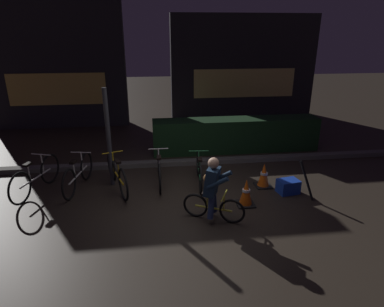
# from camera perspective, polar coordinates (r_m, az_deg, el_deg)

# --- Properties ---
(ground_plane) EXTENTS (40.00, 40.00, 0.00)m
(ground_plane) POSITION_cam_1_polar(r_m,az_deg,el_deg) (6.78, -1.06, -8.99)
(ground_plane) COLOR #2D261E
(sidewalk_curb) EXTENTS (12.00, 0.24, 0.12)m
(sidewalk_curb) POSITION_cam_1_polar(r_m,az_deg,el_deg) (8.74, -2.61, -1.57)
(sidewalk_curb) COLOR #56544F
(sidewalk_curb) RESTS_ON ground
(hedge_row) EXTENTS (4.80, 0.70, 0.96)m
(hedge_row) POSITION_cam_1_polar(r_m,az_deg,el_deg) (9.72, 7.56, 3.22)
(hedge_row) COLOR black
(hedge_row) RESTS_ON ground
(storefront_left) EXTENTS (4.74, 0.54, 4.63)m
(storefront_left) POSITION_cam_1_polar(r_m,az_deg,el_deg) (12.83, -22.43, 14.40)
(storefront_left) COLOR #262328
(storefront_left) RESTS_ON ground
(storefront_right) EXTENTS (5.74, 0.54, 3.94)m
(storefront_right) POSITION_cam_1_polar(r_m,az_deg,el_deg) (13.65, 8.85, 14.48)
(storefront_right) COLOR #262328
(storefront_right) RESTS_ON ground
(street_post) EXTENTS (0.10, 0.10, 2.22)m
(street_post) POSITION_cam_1_polar(r_m,az_deg,el_deg) (7.48, -14.18, 2.53)
(street_post) COLOR #2D2D33
(street_post) RESTS_ON ground
(parked_bike_leftmost) EXTENTS (0.60, 1.65, 0.79)m
(parked_bike_leftmost) POSITION_cam_1_polar(r_m,az_deg,el_deg) (7.91, -25.32, -3.73)
(parked_bike_leftmost) COLOR black
(parked_bike_leftmost) RESTS_ON ground
(parked_bike_left_mid) EXTENTS (0.46, 1.65, 0.77)m
(parked_bike_left_mid) POSITION_cam_1_polar(r_m,az_deg,el_deg) (7.76, -19.02, -3.36)
(parked_bike_left_mid) COLOR black
(parked_bike_left_mid) RESTS_ON ground
(parked_bike_center_left) EXTENTS (0.61, 1.67, 0.80)m
(parked_bike_center_left) POSITION_cam_1_polar(r_m,az_deg,el_deg) (7.45, -12.79, -3.58)
(parked_bike_center_left) COLOR black
(parked_bike_center_left) RESTS_ON ground
(parked_bike_center_right) EXTENTS (0.46, 1.66, 0.76)m
(parked_bike_center_right) POSITION_cam_1_polar(r_m,az_deg,el_deg) (7.62, -5.68, -2.75)
(parked_bike_center_right) COLOR black
(parked_bike_center_right) RESTS_ON ground
(parked_bike_right_mid) EXTENTS (0.46, 1.58, 0.73)m
(parked_bike_right_mid) POSITION_cam_1_polar(r_m,az_deg,el_deg) (7.55, 1.26, -2.98)
(parked_bike_right_mid) COLOR black
(parked_bike_right_mid) RESTS_ON ground
(traffic_cone_near) EXTENTS (0.36, 0.36, 0.56)m
(traffic_cone_near) POSITION_cam_1_polar(r_m,az_deg,el_deg) (6.79, 9.30, -6.68)
(traffic_cone_near) COLOR black
(traffic_cone_near) RESTS_ON ground
(traffic_cone_far) EXTENTS (0.36, 0.36, 0.56)m
(traffic_cone_far) POSITION_cam_1_polar(r_m,az_deg,el_deg) (7.64, 12.28, -3.72)
(traffic_cone_far) COLOR black
(traffic_cone_far) RESTS_ON ground
(blue_crate) EXTENTS (0.49, 0.39, 0.30)m
(blue_crate) POSITION_cam_1_polar(r_m,az_deg,el_deg) (7.52, 16.23, -5.47)
(blue_crate) COLOR #193DB7
(blue_crate) RESTS_ON ground
(cyclist) EXTENTS (1.09, 0.66, 1.25)m
(cyclist) POSITION_cam_1_polar(r_m,az_deg,el_deg) (6.07, 3.62, -6.09)
(cyclist) COLOR black
(cyclist) RESTS_ON ground
(closed_umbrella) EXTENTS (0.26, 0.40, 0.78)m
(closed_umbrella) POSITION_cam_1_polar(r_m,az_deg,el_deg) (7.33, 19.16, -4.43)
(closed_umbrella) COLOR black
(closed_umbrella) RESTS_ON ground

